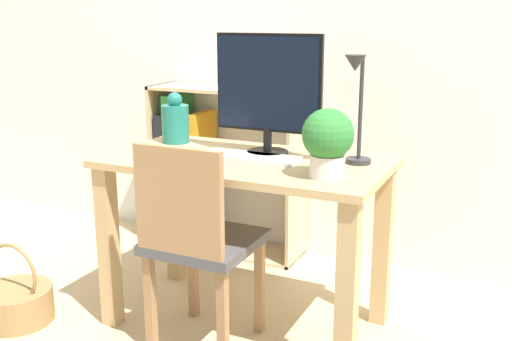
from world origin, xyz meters
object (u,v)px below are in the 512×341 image
Objects in this scene: basket at (16,302)px; keyboard at (249,157)px; vase at (175,121)px; monitor at (268,88)px; chair at (197,238)px; bookshelf at (201,172)px; potted_plant at (328,140)px; desk_lamp at (357,99)px.

keyboard is at bearing 24.20° from basket.
keyboard is 1.77× the size of vase.
monitor reaches higher than chair.
monitor is at bearing -41.48° from bookshelf.
bookshelf is (-0.69, 0.61, -0.58)m from monitor.
chair is 1.14m from bookshelf.
chair is at bearing -108.60° from monitor.
potted_plant reaches higher than keyboard.
basket is (-1.36, -0.49, -0.91)m from desk_lamp.
bookshelf is (-0.21, 0.57, -0.40)m from vase.
vase is 0.64× the size of basket.
chair is (-0.13, -0.38, -0.55)m from monitor.
keyboard is 0.48× the size of chair.
basket is (-0.93, -0.42, -0.66)m from keyboard.
basket is at bearing -160.33° from desk_lamp.
chair is at bearing 10.11° from basket.
desk_lamp is at bearing 41.39° from chair.
chair is (0.36, -0.42, -0.36)m from vase.
monitor is 0.30m from keyboard.
monitor is 2.16× the size of vase.
bookshelf is 2.56× the size of basket.
basket is at bearing -130.55° from vase.
vase reaches higher than bookshelf.
monitor is at bearing -4.91° from vase.
monitor reaches higher than bookshelf.
monitor is 0.58× the size of chair.
bookshelf is at bearing 132.39° from keyboard.
vase is at bearing 138.62° from chair.
keyboard is 0.95× the size of desk_lamp.
desk_lamp is 0.81m from chair.
monitor reaches higher than vase.
desk_lamp reaches higher than keyboard.
desk_lamp is (0.42, 0.07, 0.25)m from keyboard.
monitor is 1.45m from basket.
vase is 0.25× the size of bookshelf.
monitor is 1.38× the size of basket.
vase is 0.27× the size of chair.
chair is 0.93× the size of bookshelf.
keyboard is 0.44× the size of bookshelf.
monitor is at bearing 173.72° from desk_lamp.
vase is at bearing 175.09° from monitor.
vase reaches higher than basket.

